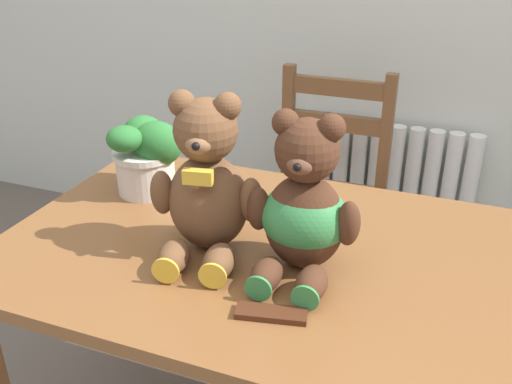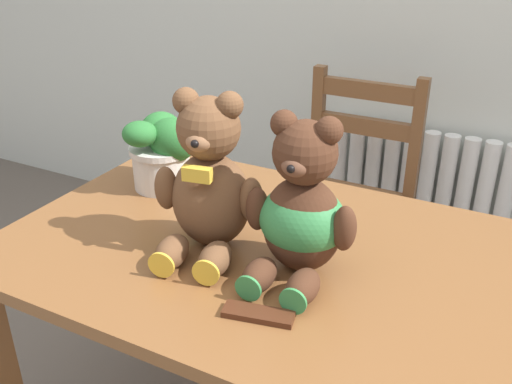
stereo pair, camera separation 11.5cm
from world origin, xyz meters
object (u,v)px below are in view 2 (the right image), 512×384
object	(u,v)px
teddy_bear_right	(301,212)
chocolate_bar	(258,314)
potted_plant	(162,149)
wooden_chair_behind	(347,203)
teddy_bear_left	(209,184)

from	to	relation	value
teddy_bear_right	chocolate_bar	xyz separation A→B (m)	(-0.00, -0.18, -0.13)
potted_plant	chocolate_bar	bearing A→B (deg)	-38.32
wooden_chair_behind	teddy_bear_left	world-z (taller)	teddy_bear_left
teddy_bear_left	chocolate_bar	xyz separation A→B (m)	(0.21, -0.17, -0.14)
teddy_bear_right	potted_plant	size ratio (longest dim) A/B	1.69
wooden_chair_behind	chocolate_bar	distance (m)	1.04
teddy_bear_left	potted_plant	world-z (taller)	teddy_bear_left
chocolate_bar	potted_plant	bearing A→B (deg)	141.68
teddy_bear_left	potted_plant	size ratio (longest dim) A/B	1.77
wooden_chair_behind	teddy_bear_left	distance (m)	0.92
wooden_chair_behind	teddy_bear_right	world-z (taller)	teddy_bear_right
teddy_bear_right	potted_plant	bearing A→B (deg)	-24.28
wooden_chair_behind	teddy_bear_left	size ratio (longest dim) A/B	2.52
wooden_chair_behind	teddy_bear_right	bearing A→B (deg)	101.37
wooden_chair_behind	teddy_bear_left	bearing A→B (deg)	86.83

